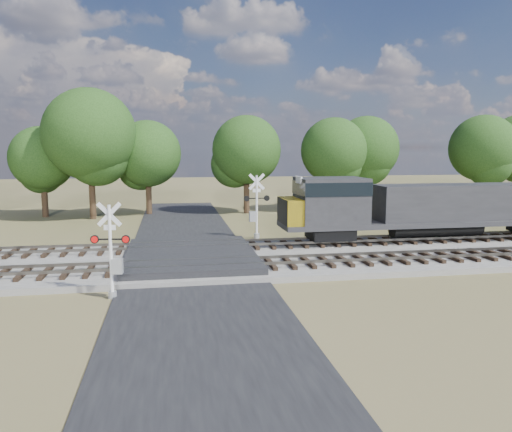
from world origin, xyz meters
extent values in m
plane|color=brown|center=(0.00, 0.00, 0.00)|extent=(160.00, 160.00, 0.00)
cube|color=gray|center=(10.00, 0.50, 0.15)|extent=(140.00, 10.00, 0.30)
cube|color=black|center=(0.00, 0.00, 0.04)|extent=(7.00, 60.00, 0.08)
cube|color=#262628|center=(0.00, 0.50, 0.32)|extent=(7.00, 9.00, 0.62)
cube|color=black|center=(2.00, -2.00, 0.39)|extent=(44.00, 2.60, 0.18)
cube|color=#534F47|center=(10.00, -2.72, 0.55)|extent=(140.00, 0.08, 0.15)
cube|color=#534F47|center=(10.00, -1.28, 0.55)|extent=(140.00, 0.08, 0.15)
cube|color=black|center=(2.00, 3.00, 0.39)|extent=(44.00, 2.60, 0.18)
cube|color=#534F47|center=(10.00, 2.28, 0.55)|extent=(140.00, 0.08, 0.15)
cube|color=#534F47|center=(10.00, 3.72, 0.55)|extent=(140.00, 0.08, 0.15)
cylinder|color=silver|center=(-3.53, -5.53, 1.99)|extent=(0.14, 0.14, 3.98)
cylinder|color=#9A9C9F|center=(-3.53, -5.53, 0.15)|extent=(0.36, 0.36, 0.30)
cube|color=silver|center=(-3.53, -5.53, 3.58)|extent=(1.03, 0.21, 1.04)
cube|color=silver|center=(-3.53, -5.53, 3.58)|extent=(1.03, 0.21, 1.04)
cube|color=silver|center=(-3.53, -5.53, 3.03)|extent=(0.50, 0.11, 0.22)
cube|color=black|center=(-3.53, -5.53, 2.53)|extent=(1.58, 0.31, 0.06)
cylinder|color=red|center=(-4.17, -5.42, 2.53)|extent=(0.37, 0.16, 0.36)
cylinder|color=red|center=(-2.89, -5.63, 2.53)|extent=(0.37, 0.16, 0.36)
cube|color=#9A9C9F|center=(-3.29, -5.57, 1.39)|extent=(0.49, 0.37, 0.65)
cylinder|color=silver|center=(4.90, 7.31, 2.20)|extent=(0.15, 0.15, 4.41)
cylinder|color=#9A9C9F|center=(4.90, 7.31, 0.17)|extent=(0.40, 0.40, 0.33)
cube|color=silver|center=(4.90, 7.31, 3.97)|extent=(1.15, 0.09, 1.15)
cube|color=silver|center=(4.90, 7.31, 3.97)|extent=(1.15, 0.09, 1.15)
cube|color=silver|center=(4.90, 7.31, 3.36)|extent=(0.55, 0.06, 0.24)
cube|color=black|center=(4.90, 7.31, 2.81)|extent=(1.76, 0.14, 0.07)
cylinder|color=red|center=(5.62, 7.34, 2.81)|extent=(0.40, 0.13, 0.40)
cylinder|color=red|center=(4.19, 7.28, 2.81)|extent=(0.40, 0.13, 0.40)
cube|color=#9A9C9F|center=(4.63, 7.30, 1.54)|extent=(0.51, 0.35, 0.72)
cube|color=#41231B|center=(13.31, 11.91, 1.23)|extent=(4.46, 4.46, 2.45)
cube|color=#2C2C2E|center=(13.31, 11.91, 2.54)|extent=(4.91, 4.91, 0.18)
cylinder|color=black|center=(-12.34, 21.26, 2.06)|extent=(0.56, 0.56, 4.12)
sphere|color=#183210|center=(-12.34, 21.26, 5.36)|extent=(5.77, 5.77, 5.77)
cylinder|color=black|center=(-7.82, 19.08, 2.86)|extent=(0.56, 0.56, 5.73)
sphere|color=#183210|center=(-7.82, 19.08, 7.45)|extent=(8.02, 8.02, 8.02)
cylinder|color=black|center=(-3.02, 21.21, 2.21)|extent=(0.56, 0.56, 4.42)
sphere|color=#183210|center=(-3.02, 21.21, 5.75)|extent=(6.19, 6.19, 6.19)
cylinder|color=black|center=(6.26, 20.79, 2.34)|extent=(0.56, 0.56, 4.69)
sphere|color=#183210|center=(6.26, 20.79, 6.10)|extent=(6.56, 6.56, 6.56)
cylinder|color=black|center=(14.94, 20.72, 2.31)|extent=(0.56, 0.56, 4.63)
sphere|color=#183210|center=(14.94, 20.72, 6.01)|extent=(6.48, 6.48, 6.48)
cylinder|color=black|center=(19.10, 22.66, 2.39)|extent=(0.56, 0.56, 4.78)
sphere|color=#183210|center=(19.10, 22.66, 6.21)|extent=(6.69, 6.69, 6.69)
cylinder|color=black|center=(30.32, 19.54, 2.40)|extent=(0.56, 0.56, 4.80)
sphere|color=#183210|center=(30.32, 19.54, 6.24)|extent=(6.72, 6.72, 6.72)
camera|label=1|loc=(-1.03, -26.67, 6.33)|focal=35.00mm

